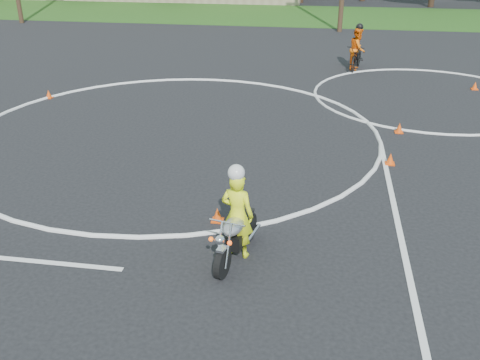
# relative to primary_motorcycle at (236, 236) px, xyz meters

# --- Properties ---
(ground) EXTENTS (120.00, 120.00, 0.00)m
(ground) POSITION_rel_primary_motorcycle_xyz_m (-2.92, 3.31, -0.48)
(ground) COLOR black
(ground) RESTS_ON ground
(grass_strip) EXTENTS (120.00, 10.00, 0.02)m
(grass_strip) POSITION_rel_primary_motorcycle_xyz_m (-2.92, 30.31, -0.47)
(grass_strip) COLOR #1E4714
(grass_strip) RESTS_ON ground
(course_markings) EXTENTS (19.05, 19.05, 0.12)m
(course_markings) POSITION_rel_primary_motorcycle_xyz_m (-0.75, 7.67, -0.47)
(course_markings) COLOR silver
(course_markings) RESTS_ON ground
(primary_motorcycle) EXTENTS (0.77, 1.86, 0.99)m
(primary_motorcycle) POSITION_rel_primary_motorcycle_xyz_m (0.00, 0.00, 0.00)
(primary_motorcycle) COLOR black
(primary_motorcycle) RESTS_ON ground
(rider_primary_grp) EXTENTS (0.68, 0.52, 1.83)m
(rider_primary_grp) POSITION_rel_primary_motorcycle_xyz_m (0.00, 0.13, 0.40)
(rider_primary_grp) COLOR #EFFF1A
(rider_primary_grp) RESTS_ON ground
(rider_second_grp) EXTENTS (1.08, 2.10, 1.92)m
(rider_second_grp) POSITION_rel_primary_motorcycle_xyz_m (2.69, 15.09, 0.20)
(rider_second_grp) COLOR black
(rider_second_grp) RESTS_ON ground
(traffic_cones) EXTENTS (18.47, 12.55, 0.30)m
(traffic_cones) POSITION_rel_primary_motorcycle_xyz_m (1.24, 6.25, -0.34)
(traffic_cones) COLOR #F04B0C
(traffic_cones) RESTS_ON ground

